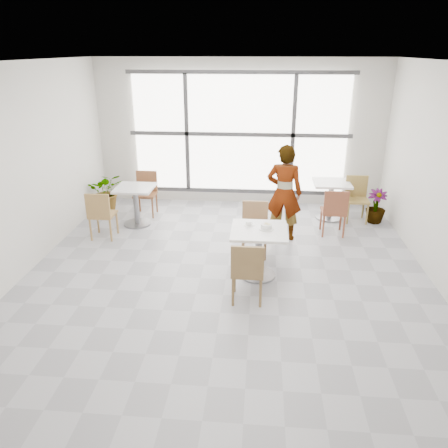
# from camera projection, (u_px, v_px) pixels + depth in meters

# --- Properties ---
(floor) EXTENTS (7.00, 7.00, 0.00)m
(floor) POSITION_uv_depth(u_px,v_px,m) (226.00, 279.00, 6.37)
(floor) COLOR #9E9EA5
(floor) RESTS_ON ground
(ceiling) EXTENTS (7.00, 7.00, 0.00)m
(ceiling) POSITION_uv_depth(u_px,v_px,m) (226.00, 62.00, 5.24)
(ceiling) COLOR white
(ceiling) RESTS_ON ground
(wall_back) EXTENTS (6.00, 0.00, 6.00)m
(wall_back) POSITION_uv_depth(u_px,v_px,m) (240.00, 134.00, 9.04)
(wall_back) COLOR silver
(wall_back) RESTS_ON ground
(wall_front) EXTENTS (6.00, 0.00, 6.00)m
(wall_front) POSITION_uv_depth(u_px,v_px,m) (178.00, 348.00, 2.57)
(wall_front) COLOR silver
(wall_front) RESTS_ON ground
(wall_left) EXTENTS (0.00, 7.00, 7.00)m
(wall_left) POSITION_uv_depth(u_px,v_px,m) (12.00, 176.00, 6.04)
(wall_left) COLOR silver
(wall_left) RESTS_ON ground
(window) EXTENTS (4.60, 0.07, 2.52)m
(window) POSITION_uv_depth(u_px,v_px,m) (239.00, 134.00, 8.98)
(window) COLOR white
(window) RESTS_ON ground
(main_table) EXTENTS (0.80, 0.80, 0.75)m
(main_table) POSITION_uv_depth(u_px,v_px,m) (259.00, 244.00, 6.27)
(main_table) COLOR white
(main_table) RESTS_ON ground
(chair_near) EXTENTS (0.42, 0.42, 0.87)m
(chair_near) POSITION_uv_depth(u_px,v_px,m) (247.00, 269.00, 5.61)
(chair_near) COLOR olive
(chair_near) RESTS_ON ground
(chair_far) EXTENTS (0.42, 0.42, 0.87)m
(chair_far) POSITION_uv_depth(u_px,v_px,m) (255.00, 225.00, 7.01)
(chair_far) COLOR #9C714B
(chair_far) RESTS_ON ground
(oatmeal_bowl) EXTENTS (0.21, 0.21, 0.10)m
(oatmeal_bowl) POSITION_uv_depth(u_px,v_px,m) (266.00, 226.00, 6.18)
(oatmeal_bowl) COLOR white
(oatmeal_bowl) RESTS_ON main_table
(coffee_cup) EXTENTS (0.16, 0.13, 0.07)m
(coffee_cup) POSITION_uv_depth(u_px,v_px,m) (248.00, 224.00, 6.31)
(coffee_cup) COLOR white
(coffee_cup) RESTS_ON main_table
(person) EXTENTS (0.67, 0.49, 1.68)m
(person) POSITION_uv_depth(u_px,v_px,m) (284.00, 193.00, 7.46)
(person) COLOR black
(person) RESTS_ON ground
(bg_table_left) EXTENTS (0.70, 0.70, 0.75)m
(bg_table_left) POSITION_uv_depth(u_px,v_px,m) (136.00, 200.00, 8.18)
(bg_table_left) COLOR silver
(bg_table_left) RESTS_ON ground
(bg_table_right) EXTENTS (0.70, 0.70, 0.75)m
(bg_table_right) POSITION_uv_depth(u_px,v_px,m) (331.00, 195.00, 8.48)
(bg_table_right) COLOR white
(bg_table_right) RESTS_ON ground
(bg_chair_left_near) EXTENTS (0.42, 0.42, 0.87)m
(bg_chair_left_near) POSITION_uv_depth(u_px,v_px,m) (101.00, 212.00, 7.54)
(bg_chair_left_near) COLOR #A47C45
(bg_chair_left_near) RESTS_ON ground
(bg_chair_left_far) EXTENTS (0.42, 0.42, 0.87)m
(bg_chair_left_far) POSITION_uv_depth(u_px,v_px,m) (146.00, 190.00, 8.73)
(bg_chair_left_far) COLOR brown
(bg_chair_left_far) RESTS_ON ground
(bg_chair_right_near) EXTENTS (0.42, 0.42, 0.87)m
(bg_chair_right_near) POSITION_uv_depth(u_px,v_px,m) (334.00, 209.00, 7.68)
(bg_chair_right_near) COLOR brown
(bg_chair_right_near) RESTS_ON ground
(bg_chair_right_far) EXTENTS (0.42, 0.42, 0.87)m
(bg_chair_right_far) POSITION_uv_depth(u_px,v_px,m) (357.00, 195.00, 8.42)
(bg_chair_right_far) COLOR olive
(bg_chair_right_far) RESTS_ON ground
(plant_left) EXTENTS (0.87, 0.81, 0.80)m
(plant_left) POSITION_uv_depth(u_px,v_px,m) (107.00, 191.00, 8.98)
(plant_left) COLOR #628E4E
(plant_left) RESTS_ON ground
(plant_right) EXTENTS (0.42, 0.42, 0.66)m
(plant_right) POSITION_uv_depth(u_px,v_px,m) (376.00, 206.00, 8.34)
(plant_right) COLOR #357534
(plant_right) RESTS_ON ground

